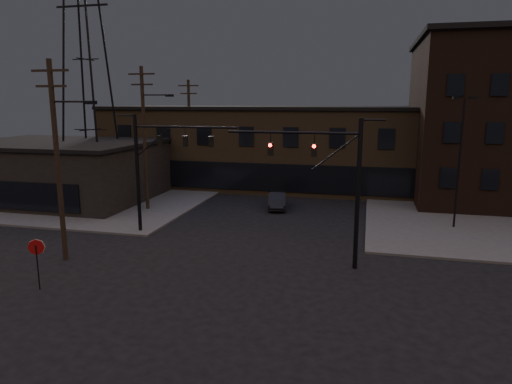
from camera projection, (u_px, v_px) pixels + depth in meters
ground at (213, 289)px, 21.77m from camera, size 140.00×140.00×0.00m
sidewalk_nw at (83, 186)px, 47.87m from camera, size 30.00×30.00×0.15m
building_row at (300, 148)px, 47.65m from camera, size 40.00×12.00×8.00m
building_left at (61, 172)px, 41.21m from camera, size 16.00×12.00×5.00m
traffic_signal_near at (336, 177)px, 23.83m from camera, size 7.12×0.24×8.00m
traffic_signal_far at (155, 160)px, 29.98m from camera, size 7.12×0.24×8.00m
stop_sign at (37, 252)px, 21.40m from camera, size 0.72×0.33×2.48m
utility_pole_near at (58, 157)px, 24.74m from camera, size 3.70×0.28×11.00m
utility_pole_mid at (145, 136)px, 36.35m from camera, size 3.70×0.28×11.50m
utility_pole_far at (190, 130)px, 48.09m from camera, size 2.20×0.28×11.00m
transmission_tower at (85, 59)px, 40.69m from camera, size 7.00×7.00×25.00m
lot_light_a at (460, 151)px, 30.97m from camera, size 1.50×0.28×9.14m
parked_car_lot_a at (457, 195)px, 39.49m from camera, size 4.22×2.87×1.33m
car_crossing at (277, 201)px, 38.08m from camera, size 2.10×4.21×1.33m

